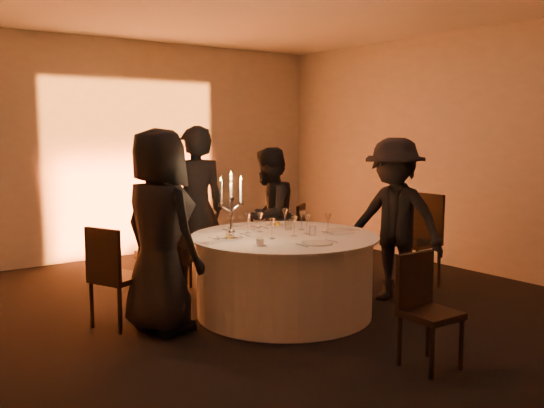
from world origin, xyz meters
TOP-DOWN VIEW (x-y plane):
  - floor at (0.00, 0.00)m, footprint 7.00×7.00m
  - wall_back at (0.00, 3.50)m, footprint 7.00×0.00m
  - wall_right at (3.00, 0.00)m, footprint 0.00×7.00m
  - uplighter_fixture at (0.00, 3.20)m, footprint 0.25×0.12m
  - banquet_table at (0.00, 0.00)m, footprint 1.80×1.80m
  - chair_left at (-1.50, 0.57)m, footprint 0.53×0.53m
  - chair_back_left at (-0.43, 1.54)m, footprint 0.55×0.55m
  - chair_back_right at (1.13, 1.30)m, footprint 0.52×0.53m
  - chair_right at (1.87, -0.07)m, footprint 0.48×0.48m
  - chair_front at (0.07, -1.64)m, footprint 0.39×0.39m
  - guest_left at (-1.18, 0.25)m, footprint 0.74×0.97m
  - guest_back_left at (-0.30, 1.20)m, footprint 0.75×0.58m
  - guest_back_right at (0.55, 1.01)m, footprint 0.96×0.89m
  - guest_right at (1.19, -0.31)m, footprint 0.89×1.22m
  - plate_left at (-0.48, 0.22)m, footprint 0.35×0.25m
  - plate_back_left at (-0.14, 0.53)m, footprint 0.35×0.27m
  - plate_back_right at (0.25, 0.46)m, footprint 0.36×0.25m
  - plate_right at (0.58, -0.16)m, footprint 0.36×0.29m
  - plate_front at (-0.04, -0.52)m, footprint 0.36×0.28m
  - coffee_cup at (-0.49, -0.29)m, footprint 0.11×0.11m
  - candelabra at (-0.54, 0.09)m, footprint 0.27×0.13m
  - wine_glass_a at (-0.39, 0.33)m, footprint 0.07×0.07m
  - wine_glass_b at (0.22, -0.07)m, footprint 0.07×0.07m
  - wine_glass_c at (0.33, 0.15)m, footprint 0.07×0.07m
  - wine_glass_d at (0.43, -0.14)m, footprint 0.07×0.07m
  - wine_glass_e at (-0.08, 0.29)m, footprint 0.07×0.07m
  - wine_glass_f at (0.29, 0.38)m, footprint 0.07×0.07m
  - wine_glass_g at (0.04, -0.10)m, footprint 0.07×0.07m
  - wine_glass_h at (-0.21, -0.09)m, footprint 0.07×0.07m
  - wine_glass_i at (-0.22, 0.30)m, footprint 0.07×0.07m
  - tumbler_a at (0.21, 0.21)m, footprint 0.07×0.07m
  - tumbler_b at (0.30, 0.28)m, footprint 0.07×0.07m
  - tumbler_c at (0.20, -0.17)m, footprint 0.07×0.07m

SIDE VIEW (x-z plane):
  - floor at x=0.00m, z-range 0.00..0.00m
  - uplighter_fixture at x=0.00m, z-range 0.00..0.10m
  - banquet_table at x=0.00m, z-range 0.00..0.77m
  - chair_front at x=0.07m, z-range 0.05..0.90m
  - chair_back_right at x=1.13m, z-range 0.05..0.90m
  - chair_left at x=-1.50m, z-range 0.06..0.98m
  - chair_back_left at x=-0.43m, z-range 0.07..1.11m
  - chair_right at x=1.87m, z-range 0.07..1.12m
  - plate_back_left at x=-0.14m, z-range 0.77..0.78m
  - plate_front at x=-0.04m, z-range 0.77..0.78m
  - plate_right at x=0.58m, z-range 0.77..0.78m
  - guest_back_right at x=0.55m, z-range 0.00..1.57m
  - plate_left at x=-0.48m, z-range 0.75..0.83m
  - plate_back_right at x=0.25m, z-range 0.75..0.83m
  - coffee_cup at x=-0.49m, z-range 0.77..0.83m
  - tumbler_a at x=0.21m, z-range 0.77..0.86m
  - tumbler_b at x=0.30m, z-range 0.77..0.86m
  - tumbler_c at x=0.20m, z-range 0.77..0.86m
  - guest_right at x=1.19m, z-range 0.00..1.69m
  - guest_left at x=-1.18m, z-range 0.00..1.79m
  - guest_back_left at x=-0.30m, z-range 0.00..1.81m
  - wine_glass_a at x=-0.39m, z-range 0.81..1.00m
  - wine_glass_b at x=0.22m, z-range 0.81..1.00m
  - wine_glass_c at x=0.33m, z-range 0.81..1.00m
  - wine_glass_d at x=0.43m, z-range 0.81..1.00m
  - wine_glass_e at x=-0.08m, z-range 0.81..1.00m
  - wine_glass_f at x=0.29m, z-range 0.81..1.00m
  - wine_glass_g at x=0.04m, z-range 0.81..1.00m
  - wine_glass_h at x=-0.21m, z-range 0.81..1.00m
  - wine_glass_i at x=-0.22m, z-range 0.81..1.00m
  - candelabra at x=-0.54m, z-range 0.67..1.31m
  - wall_back at x=0.00m, z-range -2.00..5.00m
  - wall_right at x=3.00m, z-range -2.00..5.00m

